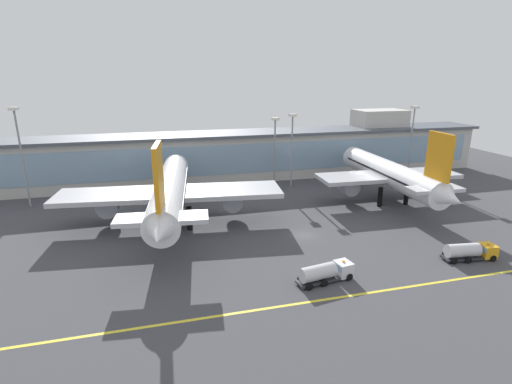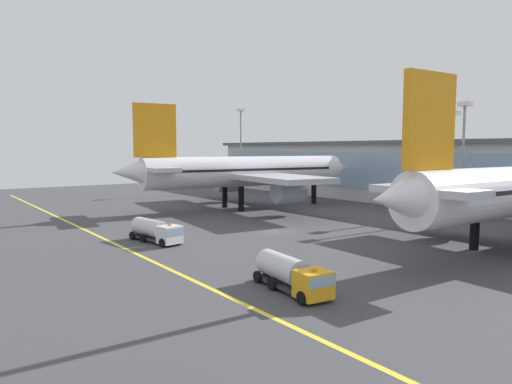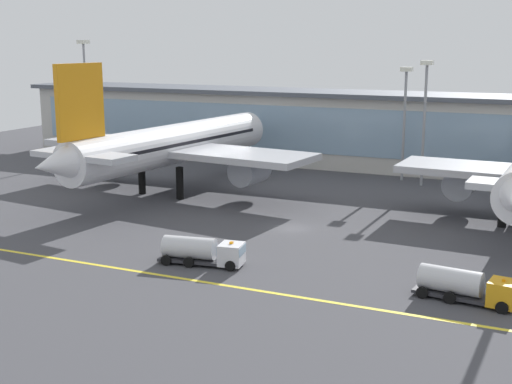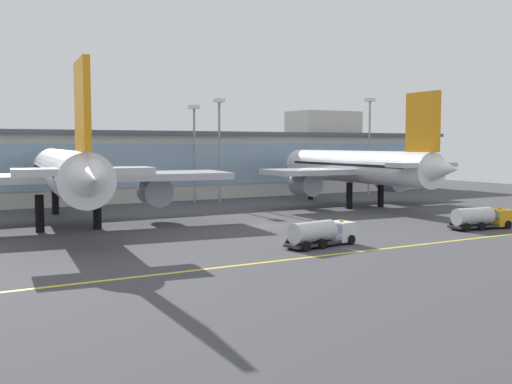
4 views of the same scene
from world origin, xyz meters
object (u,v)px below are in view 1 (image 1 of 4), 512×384
object	(u,v)px
airliner_near_right	(389,174)
apron_light_mast_east	(412,131)
fuel_tanker_truck	(327,272)
apron_light_mast_centre	(20,143)
airliner_near_left	(170,191)
baggage_tug_near	(471,251)
apron_light_mast_far_east	(275,140)
apron_light_mast_west	(292,139)

from	to	relation	value
airliner_near_right	apron_light_mast_east	xyz separation A→B (m)	(18.74, 18.32, 7.10)
fuel_tanker_truck	apron_light_mast_centre	distance (m)	74.20
airliner_near_left	fuel_tanker_truck	xyz separation A→B (m)	(21.42, -29.33, -5.88)
baggage_tug_near	apron_light_mast_far_east	xyz separation A→B (m)	(-18.14, 53.37, 11.24)
apron_light_mast_centre	airliner_near_left	bearing A→B (deg)	-32.64
fuel_tanker_truck	apron_light_mast_far_east	xyz separation A→B (m)	(8.46, 53.80, 11.24)
baggage_tug_near	apron_light_mast_east	world-z (taller)	apron_light_mast_east
fuel_tanker_truck	apron_light_mast_centre	bearing A→B (deg)	127.71
fuel_tanker_truck	apron_light_mast_west	size ratio (longest dim) A/B	0.47
fuel_tanker_truck	apron_light_mast_east	xyz separation A→B (m)	(49.15, 49.99, 12.69)
airliner_near_left	apron_light_mast_centre	world-z (taller)	apron_light_mast_centre
airliner_near_left	airliner_near_right	distance (m)	51.88
airliner_near_right	apron_light_mast_west	world-z (taller)	apron_light_mast_west
airliner_near_left	apron_light_mast_far_east	distance (m)	38.99
apron_light_mast_centre	apron_light_mast_far_east	size ratio (longest dim) A/B	1.23
apron_light_mast_east	fuel_tanker_truck	bearing A→B (deg)	-134.52
baggage_tug_near	apron_light_mast_east	size ratio (longest dim) A/B	0.43
airliner_near_right	baggage_tug_near	distance (m)	31.96
airliner_near_left	apron_light_mast_east	bearing A→B (deg)	-67.09
apron_light_mast_centre	airliner_near_right	bearing A→B (deg)	-12.20
fuel_tanker_truck	apron_light_mast_centre	size ratio (longest dim) A/B	0.40
fuel_tanker_truck	baggage_tug_near	distance (m)	26.61
apron_light_mast_west	airliner_near_right	bearing A→B (deg)	-46.45
airliner_near_right	apron_light_mast_far_east	size ratio (longest dim) A/B	2.59
baggage_tug_near	airliner_near_right	bearing A→B (deg)	89.92
airliner_near_left	fuel_tanker_truck	distance (m)	36.79
airliner_near_right	fuel_tanker_truck	size ratio (longest dim) A/B	5.23
airliner_near_left	fuel_tanker_truck	world-z (taller)	airliner_near_left
airliner_near_right	apron_light_mast_centre	xyz separation A→B (m)	(-83.72, 18.09, 8.10)
apron_light_mast_west	apron_light_mast_centre	xyz separation A→B (m)	(-65.64, -0.92, 1.78)
apron_light_mast_west	airliner_near_left	bearing A→B (deg)	-147.69
apron_light_mast_centre	apron_light_mast_east	xyz separation A→B (m)	(102.46, 0.23, -1.00)
baggage_tug_near	apron_light_mast_east	xyz separation A→B (m)	(22.55, 49.56, 12.69)
baggage_tug_near	airliner_near_left	bearing A→B (deg)	155.83
airliner_near_right	fuel_tanker_truck	world-z (taller)	airliner_near_right
airliner_near_right	fuel_tanker_truck	distance (m)	44.26
airliner_near_right	fuel_tanker_truck	bearing A→B (deg)	138.56
fuel_tanker_truck	baggage_tug_near	bearing A→B (deg)	-8.33
fuel_tanker_truck	apron_light_mast_far_east	size ratio (longest dim) A/B	0.50
airliner_near_right	baggage_tug_near	xyz separation A→B (m)	(-3.81, -31.24, -5.59)
airliner_near_right	apron_light_mast_far_east	bearing A→B (deg)	47.16
apron_light_mast_centre	apron_light_mast_east	world-z (taller)	apron_light_mast_centre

